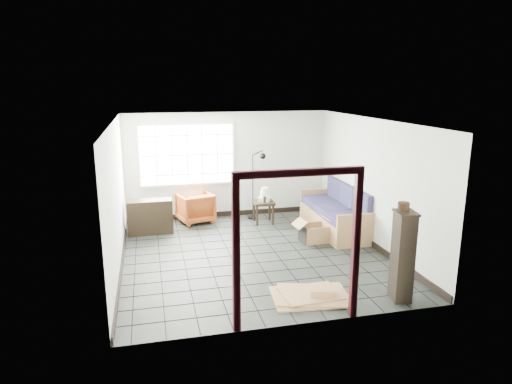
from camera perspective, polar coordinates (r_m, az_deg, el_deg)
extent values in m
plane|color=black|center=(9.05, -0.37, -7.76)|extent=(5.50, 5.50, 0.00)
cube|color=silver|center=(11.31, -3.52, 3.38)|extent=(5.00, 0.02, 2.60)
cube|color=silver|center=(6.12, 5.45, -5.49)|extent=(5.00, 0.02, 2.60)
cube|color=silver|center=(8.48, -17.08, -0.64)|extent=(0.02, 5.50, 2.60)
cube|color=silver|center=(9.53, 14.43, 1.06)|extent=(0.02, 5.50, 2.60)
cube|color=white|center=(8.46, -0.40, 8.87)|extent=(5.00, 5.50, 0.02)
cube|color=black|center=(11.57, -3.42, -2.69)|extent=(4.95, 0.03, 0.12)
cube|color=black|center=(8.85, -16.39, -8.44)|extent=(0.03, 5.45, 0.12)
cube|color=black|center=(9.86, 13.90, -6.00)|extent=(0.03, 5.45, 0.12)
cube|color=silver|center=(11.10, -8.62, 4.63)|extent=(2.32, 0.06, 1.52)
cube|color=white|center=(11.06, -8.60, 4.60)|extent=(2.20, 0.02, 1.40)
cube|color=black|center=(6.05, -2.49, -8.20)|extent=(0.10, 0.08, 2.10)
cube|color=black|center=(6.56, 12.36, -6.75)|extent=(0.10, 0.08, 2.10)
cube|color=black|center=(5.95, 5.48, 2.43)|extent=(1.80, 0.08, 0.10)
cube|color=#9F6A48|center=(10.55, 9.83, -3.69)|extent=(0.91, 2.23, 0.40)
cube|color=#9F6A48|center=(9.51, 12.52, -4.76)|extent=(0.89, 0.07, 0.71)
cube|color=#9F6A48|center=(11.53, 7.69, -1.32)|extent=(0.89, 0.07, 0.71)
cube|color=#9F6A48|center=(10.59, 11.92, -1.39)|extent=(0.11, 2.23, 0.78)
cube|color=#19213F|center=(9.81, 11.42, -3.31)|extent=(0.81, 0.72, 0.18)
cube|color=#19213F|center=(9.88, 13.20, -1.68)|extent=(0.16, 0.71, 0.58)
cube|color=#19213F|center=(10.46, 9.79, -2.19)|extent=(0.81, 0.72, 0.18)
cube|color=#19213F|center=(10.52, 11.47, -0.67)|extent=(0.16, 0.71, 0.58)
cube|color=#19213F|center=(11.12, 8.34, -1.19)|extent=(0.81, 0.72, 0.18)
cube|color=#19213F|center=(11.17, 9.93, 0.23)|extent=(0.16, 0.71, 0.58)
imported|color=maroon|center=(11.05, -7.62, -1.76)|extent=(0.93, 0.90, 0.79)
cube|color=black|center=(10.86, 0.94, -1.33)|extent=(0.50, 0.50, 0.06)
cube|color=black|center=(10.71, 0.14, -2.99)|extent=(0.05, 0.05, 0.48)
cube|color=black|center=(10.79, 2.16, -2.88)|extent=(0.05, 0.05, 0.48)
cube|color=black|center=(11.08, -0.25, -2.43)|extent=(0.05, 0.05, 0.48)
cube|color=black|center=(11.15, 1.71, -2.33)|extent=(0.05, 0.05, 0.48)
cylinder|color=black|center=(10.77, 1.11, -0.96)|extent=(0.10, 0.10, 0.12)
cylinder|color=black|center=(10.75, 1.11, -0.41)|extent=(0.02, 0.02, 0.09)
cone|color=beige|center=(10.72, 1.11, 0.09)|extent=(0.27, 0.27, 0.18)
cube|color=silver|center=(10.85, 0.98, -0.92)|extent=(0.33, 0.30, 0.10)
cylinder|color=black|center=(10.87, 0.28, -0.90)|extent=(0.04, 0.06, 0.06)
cylinder|color=black|center=(11.38, -0.40, -3.18)|extent=(0.32, 0.32, 0.03)
cylinder|color=black|center=(11.18, -0.41, 0.73)|extent=(0.03, 0.03, 1.58)
cylinder|color=black|center=(10.97, 0.22, 4.91)|extent=(0.27, 0.09, 0.14)
sphere|color=black|center=(10.93, 0.86, 4.50)|extent=(0.17, 0.17, 0.14)
cube|color=black|center=(10.42, -13.10, -3.02)|extent=(0.99, 0.39, 0.76)
cube|color=black|center=(10.42, -13.10, -2.96)|extent=(0.92, 0.34, 0.03)
cube|color=black|center=(7.36, 17.85, -7.74)|extent=(0.32, 0.39, 1.40)
cube|color=black|center=(7.14, 18.26, -2.47)|extent=(0.36, 0.43, 0.04)
cylinder|color=black|center=(7.14, 17.97, -1.75)|extent=(0.22, 0.22, 0.13)
cube|color=#A98351|center=(9.82, 7.27, -6.07)|extent=(0.56, 0.46, 0.02)
cube|color=black|center=(9.66, 5.85, -5.29)|extent=(0.05, 0.43, 0.36)
cube|color=#A98351|center=(9.88, 8.72, -4.95)|extent=(0.05, 0.43, 0.36)
cube|color=#A98351|center=(9.58, 7.83, -5.51)|extent=(0.54, 0.06, 0.36)
cube|color=#A98351|center=(9.95, 6.79, -4.75)|extent=(0.54, 0.06, 0.36)
cube|color=#A98351|center=(9.56, 5.47, -3.93)|extent=(0.23, 0.44, 0.15)
cube|color=#A98351|center=(9.84, 9.16, -3.55)|extent=(0.23, 0.44, 0.15)
cube|color=#A98351|center=(7.40, 6.86, -12.85)|extent=(1.28, 0.97, 0.03)
cube|color=#A98351|center=(7.39, 6.86, -12.67)|extent=(1.24, 1.05, 0.03)
cube|color=#A98351|center=(7.38, 6.87, -12.50)|extent=(0.95, 0.71, 0.03)
cube|color=#A98351|center=(7.34, 8.15, -12.15)|extent=(0.41, 0.36, 0.10)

